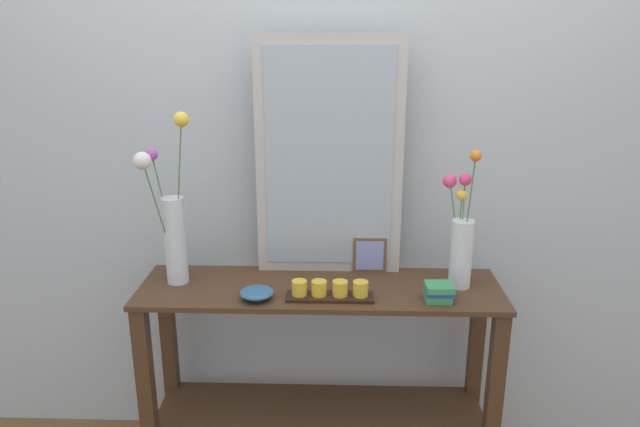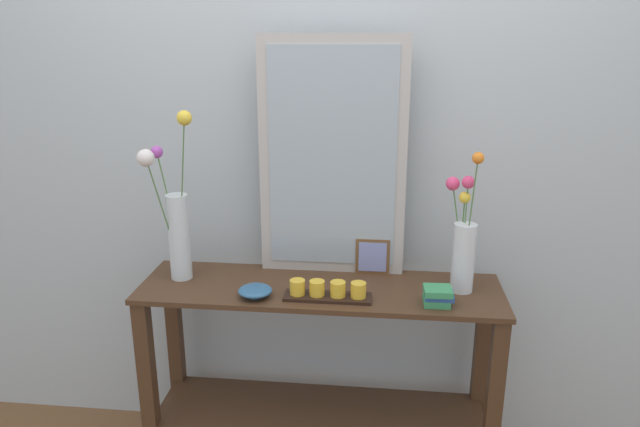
% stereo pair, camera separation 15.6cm
% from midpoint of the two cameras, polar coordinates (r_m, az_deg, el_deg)
% --- Properties ---
extents(wall_back, '(6.40, 0.08, 2.70)m').
position_cam_midpoint_polar(wall_back, '(2.41, 2.69, 7.53)').
color(wall_back, '#B2BCC1').
rests_on(wall_back, ground).
extents(console_table, '(1.38, 0.39, 0.82)m').
position_cam_midpoint_polar(console_table, '(2.41, 1.92, -13.79)').
color(console_table, '#472D1C').
rests_on(console_table, ground).
extents(mirror_leaning, '(0.57, 0.03, 0.93)m').
position_cam_midpoint_polar(mirror_leaning, '(2.27, 3.18, 5.29)').
color(mirror_leaning, '#B7B2AD').
rests_on(mirror_leaning, console_table).
extents(tall_vase_left, '(0.19, 0.17, 0.66)m').
position_cam_midpoint_polar(tall_vase_left, '(2.30, -11.87, -0.76)').
color(tall_vase_left, silver).
rests_on(tall_vase_left, console_table).
extents(vase_right, '(0.12, 0.12, 0.53)m').
position_cam_midpoint_polar(vase_right, '(2.25, 15.64, -2.94)').
color(vase_right, silver).
rests_on(vase_right, console_table).
extents(candle_tray, '(0.32, 0.09, 0.07)m').
position_cam_midpoint_polar(candle_tray, '(2.16, 2.85, -7.55)').
color(candle_tray, black).
rests_on(candle_tray, console_table).
extents(picture_frame_small, '(0.13, 0.01, 0.15)m').
position_cam_midpoint_polar(picture_frame_small, '(2.37, 6.99, -4.17)').
color(picture_frame_small, brown).
rests_on(picture_frame_small, console_table).
extents(decorative_bowl, '(0.12, 0.12, 0.04)m').
position_cam_midpoint_polar(decorative_bowl, '(2.18, -4.22, -7.47)').
color(decorative_bowl, '#2D5B84').
rests_on(decorative_bowl, console_table).
extents(book_stack, '(0.11, 0.10, 0.07)m').
position_cam_midpoint_polar(book_stack, '(2.17, 13.36, -7.77)').
color(book_stack, '#388E56').
rests_on(book_stack, console_table).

